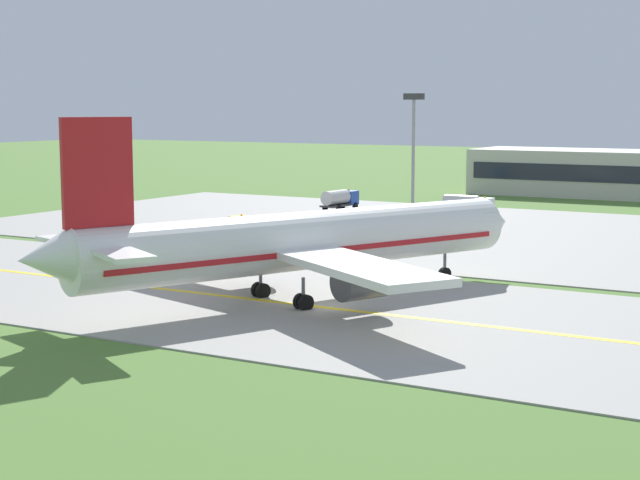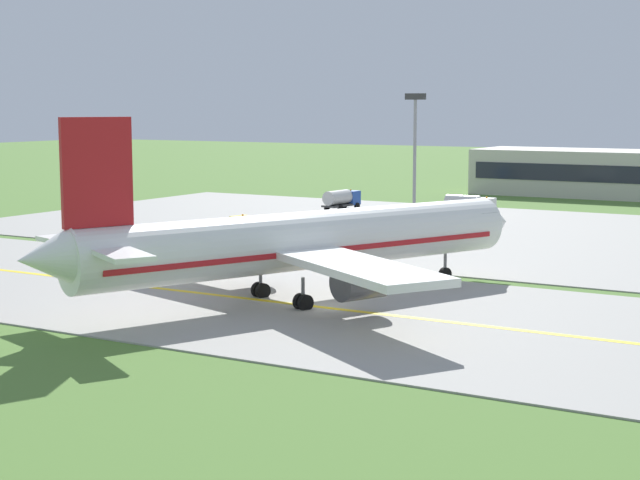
{
  "view_description": "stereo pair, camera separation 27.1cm",
  "coord_description": "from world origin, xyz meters",
  "px_view_note": "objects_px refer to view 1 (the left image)",
  "views": [
    {
      "loc": [
        32.34,
        -56.61,
        13.38
      ],
      "look_at": [
        -2.47,
        3.79,
        4.0
      ],
      "focal_mm": 56.35,
      "sensor_mm": 36.0,
      "label": 1
    },
    {
      "loc": [
        32.57,
        -56.47,
        13.38
      ],
      "look_at": [
        -2.47,
        3.79,
        4.0
      ],
      "focal_mm": 56.35,
      "sensor_mm": 36.0,
      "label": 2
    }
  ],
  "objects_px": {
    "service_truck_fuel": "(340,199)",
    "service_truck_pushback": "(468,204)",
    "service_truck_catering": "(250,229)",
    "airplane_lead": "(300,242)",
    "apron_light_mast": "(413,142)"
  },
  "relations": [
    {
      "from": "service_truck_fuel",
      "to": "service_truck_catering",
      "type": "height_order",
      "value": "service_truck_fuel"
    },
    {
      "from": "service_truck_catering",
      "to": "service_truck_pushback",
      "type": "relative_size",
      "value": 1.12
    },
    {
      "from": "service_truck_fuel",
      "to": "service_truck_pushback",
      "type": "distance_m",
      "value": 17.15
    },
    {
      "from": "airplane_lead",
      "to": "service_truck_fuel",
      "type": "xyz_separation_m",
      "value": [
        -26.66,
        54.11,
        -2.6
      ]
    },
    {
      "from": "airplane_lead",
      "to": "service_truck_catering",
      "type": "bearing_deg",
      "value": 130.2
    },
    {
      "from": "service_truck_fuel",
      "to": "service_truck_catering",
      "type": "bearing_deg",
      "value": -78.03
    },
    {
      "from": "airplane_lead",
      "to": "service_truck_catering",
      "type": "relative_size",
      "value": 5.59
    },
    {
      "from": "airplane_lead",
      "to": "service_truck_fuel",
      "type": "relative_size",
      "value": 6.08
    },
    {
      "from": "service_truck_catering",
      "to": "apron_light_mast",
      "type": "distance_m",
      "value": 24.18
    },
    {
      "from": "service_truck_catering",
      "to": "apron_light_mast",
      "type": "relative_size",
      "value": 0.46
    },
    {
      "from": "apron_light_mast",
      "to": "service_truck_catering",
      "type": "bearing_deg",
      "value": -110.21
    },
    {
      "from": "airplane_lead",
      "to": "service_truck_pushback",
      "type": "distance_m",
      "value": 55.99
    },
    {
      "from": "service_truck_catering",
      "to": "airplane_lead",
      "type": "bearing_deg",
      "value": -49.8
    },
    {
      "from": "airplane_lead",
      "to": "apron_light_mast",
      "type": "bearing_deg",
      "value": 105.3
    },
    {
      "from": "airplane_lead",
      "to": "apron_light_mast",
      "type": "height_order",
      "value": "apron_light_mast"
    }
  ]
}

